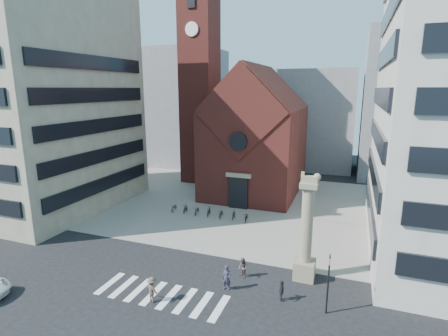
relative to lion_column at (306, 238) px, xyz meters
The scene contains 22 objects.
ground 11.01m from the lion_column, 163.32° to the right, with size 120.00×120.00×0.00m, color black.
piazza 19.18m from the lion_column, 122.03° to the left, with size 46.00×30.00×0.05m, color gray.
zebra_crossing 11.72m from the lion_column, 147.61° to the right, with size 10.20×3.20×0.01m, color white, non-canonical shape.
church 24.62m from the lion_column, 114.43° to the left, with size 12.00×16.65×18.00m.
campanile 34.29m from the lion_column, 128.68° to the left, with size 5.50×5.50×31.20m.
building_left 36.01m from the lion_column, 168.37° to the left, with size 18.00×20.00×26.00m, color tan.
bg_block_left 48.23m from the lion_column, 129.04° to the left, with size 16.00×14.00×22.00m, color gray.
bg_block_mid 42.55m from the lion_column, 95.45° to the left, with size 14.00×12.00×18.00m, color gray.
bg_block_right 41.69m from the lion_column, 72.91° to the left, with size 16.00×14.00×24.00m, color gray.
lion_column is the anchor object (origin of this frame).
traffic_light 4.62m from the lion_column, 63.54° to the right, with size 0.13×0.16×4.30m.
pedestrian_0 6.85m from the lion_column, 144.90° to the right, with size 0.71×0.46×1.94m, color #2E2A3B.
pedestrian_1 5.54m from the lion_column, 160.98° to the right, with size 0.80×0.62×1.65m, color #514340.
pedestrian_2 4.64m from the lion_column, 107.07° to the right, with size 0.91×0.38×1.55m, color black.
pedestrian_3 12.11m from the lion_column, 144.36° to the right, with size 1.21×0.70×1.88m, color brown.
scooter_0 20.01m from the lion_column, 149.37° to the left, with size 0.63×1.81×0.95m, color black.
scooter_1 18.71m from the lion_column, 146.94° to the left, with size 0.49×1.75×1.05m, color black.
scooter_2 17.47m from the lion_column, 144.15° to the left, with size 0.63×1.81×0.95m, color black.
scooter_3 16.26m from the lion_column, 140.93° to the left, with size 0.49×1.75×1.05m, color black.
scooter_4 15.13m from the lion_column, 137.19° to the left, with size 0.63×1.81×0.95m, color black.
scooter_5 14.05m from the lion_column, 132.84° to the left, with size 0.49×1.75×1.05m, color black.
scooter_6 13.09m from the lion_column, 127.78° to the left, with size 0.63×1.81×0.95m, color black.
Camera 1 is at (12.74, -22.76, 14.74)m, focal length 28.00 mm.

